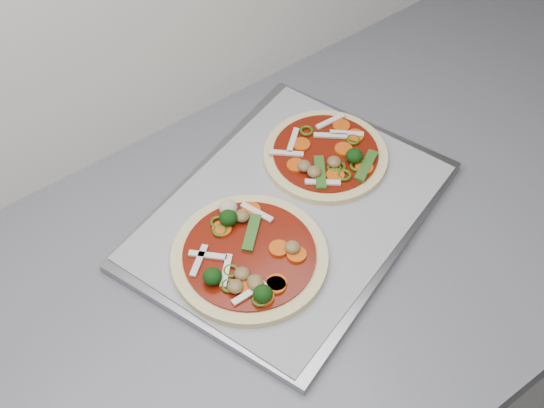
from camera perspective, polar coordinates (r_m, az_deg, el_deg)
baking_tray at (r=1.01m, az=1.35°, el=-0.80°), size 0.49×0.43×0.01m
parchment at (r=1.00m, az=1.36°, el=-0.53°), size 0.46×0.39×0.00m
pizza_left at (r=0.95m, az=-1.80°, el=-3.96°), size 0.26×0.26×0.03m
pizza_right at (r=1.06m, az=4.15°, el=3.67°), size 0.21×0.21×0.03m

